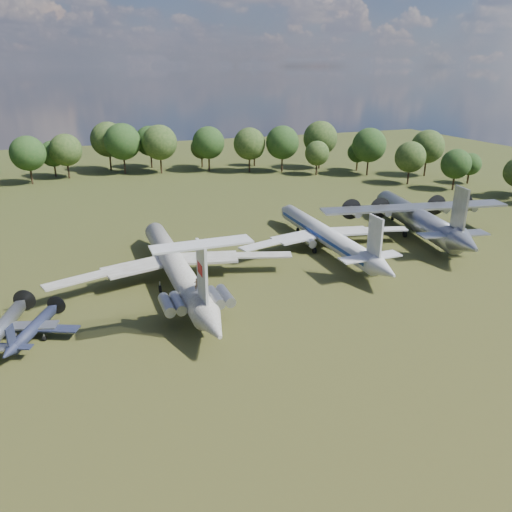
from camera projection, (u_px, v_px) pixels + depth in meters
name	position (u px, v px, depth m)	size (l,w,h in m)	color
ground	(209.00, 285.00, 72.74)	(300.00, 300.00, 0.00)	#1F3812
il62_airliner	(176.00, 270.00, 72.14)	(36.04, 46.85, 4.60)	silver
tu104_jet	(325.00, 238.00, 86.07)	(31.70, 42.26, 4.23)	#BDBDBD
an12_transport	(416.00, 221.00, 93.62)	(35.94, 40.17, 5.29)	#9C9FA4
small_prop_west	(34.00, 331.00, 58.04)	(10.26, 14.00, 2.05)	black
small_prop_northwest	(3.00, 330.00, 57.83)	(12.09, 16.49, 2.42)	#A0A3A8
person_on_il62	(197.00, 284.00, 59.78)	(0.60, 0.39, 1.64)	olive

